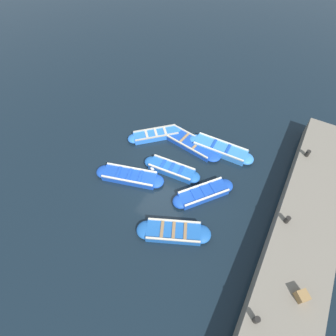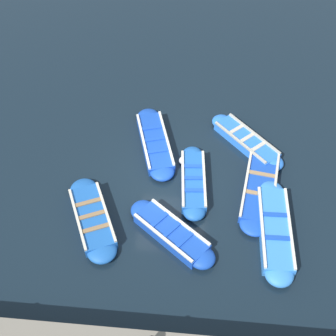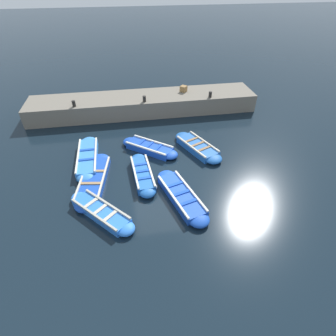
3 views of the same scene
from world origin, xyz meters
TOP-DOWN VIEW (x-y plane):
  - ground_plane at (0.00, 0.00)m, footprint 120.00×120.00m
  - boat_stern_in at (1.57, 0.77)m, footprint 3.71×1.82m
  - boat_outer_left at (-0.11, -2.88)m, footprint 4.05×1.51m
  - boat_tucked at (1.93, -2.48)m, footprint 2.92×2.80m
  - boat_broadside at (-2.18, -0.14)m, footprint 2.63×3.02m
  - boat_near_quay at (-1.86, 2.34)m, footprint 3.41×2.20m
  - boat_alongside at (-0.11, -0.69)m, footprint 3.20×0.97m
  - boat_mid_row at (-1.80, -3.25)m, footprint 3.84×0.98m
  - quay_wall at (-6.82, 0.00)m, footprint 2.48×14.37m
  - bollard_north at (-5.93, -4.15)m, footprint 0.20×0.20m
  - bollard_mid_north at (-5.93, 0.00)m, footprint 0.20×0.20m
  - bollard_mid_south at (-5.93, 4.15)m, footprint 0.20×0.20m
  - wooden_crate at (-7.09, 2.68)m, footprint 0.52×0.52m
  - buoy_orange_near at (0.83, -0.29)m, footprint 0.28×0.28m

SIDE VIEW (x-z plane):
  - ground_plane at x=0.00m, z-range 0.00..0.00m
  - buoy_orange_near at x=0.83m, z-range 0.00..0.28m
  - boat_outer_left at x=-0.11m, z-range -0.03..0.33m
  - boat_tucked at x=1.93m, z-range -0.03..0.36m
  - boat_stern_in at x=1.57m, z-range -0.03..0.37m
  - boat_near_quay at x=-1.86m, z-range -0.03..0.38m
  - boat_alongside at x=-0.11m, z-range -0.03..0.38m
  - boat_broadside at x=-2.18m, z-range -0.03..0.38m
  - boat_mid_row at x=-1.80m, z-range -0.03..0.41m
  - quay_wall at x=-6.82m, z-range 0.00..1.09m
  - bollard_north at x=-5.93m, z-range 1.09..1.44m
  - bollard_mid_north at x=-5.93m, z-range 1.09..1.44m
  - bollard_mid_south at x=-5.93m, z-range 1.09..1.44m
  - wooden_crate at x=-7.09m, z-range 1.09..1.46m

